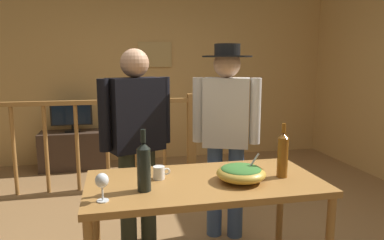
{
  "coord_description": "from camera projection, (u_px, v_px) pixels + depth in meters",
  "views": [
    {
      "loc": [
        -0.66,
        -2.69,
        1.51
      ],
      "look_at": [
        -0.13,
        -0.28,
        1.1
      ],
      "focal_mm": 33.16,
      "sensor_mm": 36.0,
      "label": 1
    }
  ],
  "objects": [
    {
      "name": "framed_picture",
      "position": [
        155.0,
        55.0,
        5.3
      ],
      "size": [
        0.5,
        0.03,
        0.37
      ],
      "primitive_type": "cube",
      "color": "tan"
    },
    {
      "name": "mug_white",
      "position": [
        159.0,
        173.0,
        2.22
      ],
      "size": [
        0.11,
        0.07,
        0.08
      ],
      "color": "white",
      "rests_on": "serving_table"
    },
    {
      "name": "serving_table",
      "position": [
        204.0,
        192.0,
        2.22
      ],
      "size": [
        1.45,
        0.72,
        0.78
      ],
      "color": "#9E6B33",
      "rests_on": "ground_plane"
    },
    {
      "name": "tv_console",
      "position": [
        74.0,
        150.0,
        4.99
      ],
      "size": [
        0.9,
        0.4,
        0.53
      ],
      "primitive_type": "cube",
      "color": "#38281E",
      "rests_on": "ground_plane"
    },
    {
      "name": "salad_bowl",
      "position": [
        241.0,
        172.0,
        2.17
      ],
      "size": [
        0.3,
        0.3,
        0.17
      ],
      "color": "gold",
      "rests_on": "serving_table"
    },
    {
      "name": "back_wall",
      "position": [
        158.0,
        65.0,
        5.4
      ],
      "size": [
        5.42,
        0.1,
        2.89
      ],
      "primitive_type": "cube",
      "color": "tan",
      "rests_on": "ground_plane"
    },
    {
      "name": "flat_screen_tv",
      "position": [
        72.0,
        114.0,
        4.87
      ],
      "size": [
        0.55,
        0.12,
        0.43
      ],
      "color": "black",
      "rests_on": "tv_console"
    },
    {
      "name": "wine_glass",
      "position": [
        102.0,
        182.0,
        1.86
      ],
      "size": [
        0.07,
        0.07,
        0.15
      ],
      "color": "silver",
      "rests_on": "serving_table"
    },
    {
      "name": "stair_railing",
      "position": [
        111.0,
        134.0,
        4.16
      ],
      "size": [
        2.8,
        0.1,
        1.11
      ],
      "color": "#9E6B33",
      "rests_on": "ground_plane"
    },
    {
      "name": "wine_bottle_amber",
      "position": [
        283.0,
        154.0,
        2.24
      ],
      "size": [
        0.07,
        0.07,
        0.35
      ],
      "color": "brown",
      "rests_on": "serving_table"
    },
    {
      "name": "person_standing_right",
      "position": [
        226.0,
        126.0,
        2.95
      ],
      "size": [
        0.53,
        0.41,
        1.64
      ],
      "rotation": [
        0.0,
        0.0,
        2.77
      ],
      "color": "#3D5684",
      "rests_on": "ground_plane"
    },
    {
      "name": "person_standing_left",
      "position": [
        136.0,
        133.0,
        2.8
      ],
      "size": [
        0.57,
        0.36,
        1.6
      ],
      "rotation": [
        0.0,
        0.0,
        3.52
      ],
      "color": "#2D3323",
      "rests_on": "ground_plane"
    },
    {
      "name": "wine_bottle_dark",
      "position": [
        144.0,
        166.0,
        2.0
      ],
      "size": [
        0.08,
        0.08,
        0.36
      ],
      "color": "black",
      "rests_on": "serving_table"
    }
  ]
}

